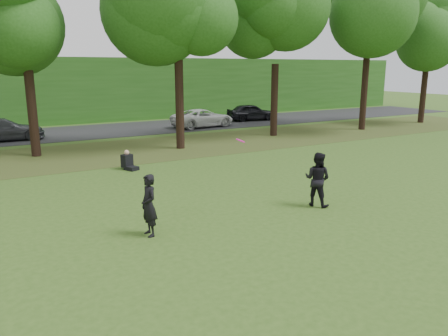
% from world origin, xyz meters
% --- Properties ---
extents(ground, '(120.00, 120.00, 0.00)m').
position_xyz_m(ground, '(0.00, 0.00, 0.00)').
color(ground, '#305019').
rests_on(ground, ground).
extents(leaf_litter, '(60.00, 7.00, 0.01)m').
position_xyz_m(leaf_litter, '(0.00, 13.00, 0.01)').
color(leaf_litter, '#4B431B').
rests_on(leaf_litter, ground).
extents(street, '(70.00, 7.00, 0.02)m').
position_xyz_m(street, '(0.00, 21.00, 0.01)').
color(street, black).
rests_on(street, ground).
extents(far_hedge, '(70.00, 3.00, 5.00)m').
position_xyz_m(far_hedge, '(0.00, 27.00, 2.50)').
color(far_hedge, '#225117').
rests_on(far_hedge, ground).
extents(player_left, '(0.42, 0.61, 1.62)m').
position_xyz_m(player_left, '(-1.79, 1.29, 0.81)').
color(player_left, black).
rests_on(player_left, ground).
extents(player_right, '(0.95, 1.03, 1.70)m').
position_xyz_m(player_right, '(3.66, 1.09, 0.85)').
color(player_right, black).
rests_on(player_right, ground).
extents(parked_cars, '(35.35, 3.96, 1.49)m').
position_xyz_m(parked_cars, '(-2.02, 20.01, 0.70)').
color(parked_cars, black).
rests_on(parked_cars, street).
extents(frisbee, '(0.33, 0.35, 0.17)m').
position_xyz_m(frisbee, '(1.06, 1.47, 2.23)').
color(frisbee, '#FF15AC').
rests_on(frisbee, ground).
extents(seated_person, '(0.64, 0.83, 0.83)m').
position_xyz_m(seated_person, '(0.04, 8.87, 0.31)').
color(seated_person, black).
rests_on(seated_person, ground).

